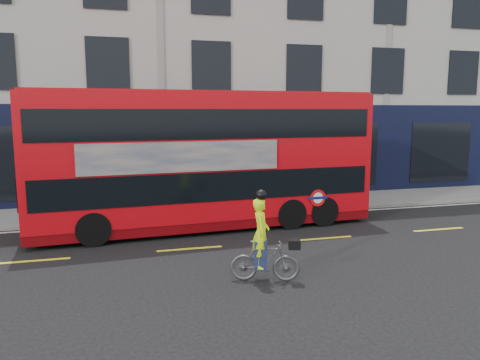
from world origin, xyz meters
name	(u,v)px	position (x,y,z in m)	size (l,w,h in m)	color
ground	(200,266)	(0.00, 0.00, 0.00)	(120.00, 120.00, 0.00)	black
pavement	(169,210)	(0.00, 6.50, 0.06)	(60.00, 3.00, 0.12)	gray
kerb	(174,218)	(0.00, 5.00, 0.07)	(60.00, 0.12, 0.13)	gray
building_terrace	(150,33)	(0.00, 12.94, 7.49)	(50.00, 10.07, 15.00)	#A19F98
road_edge_line	(175,222)	(0.00, 4.70, 0.00)	(58.00, 0.10, 0.01)	silver
lane_dashes	(190,249)	(0.00, 1.50, 0.00)	(58.00, 0.12, 0.01)	yellow
bus	(206,159)	(0.93, 3.80, 2.23)	(10.94, 3.13, 4.35)	#C0070F
cyclist	(264,251)	(1.20, -1.34, 0.70)	(1.60, 0.89, 2.07)	#4D4F52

